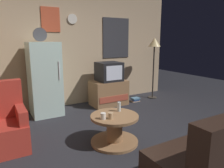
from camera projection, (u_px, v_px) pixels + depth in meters
ground_plane at (136, 144)px, 3.21m from camera, size 12.00×12.00×0.00m
wall_with_art at (76, 47)px, 5.01m from camera, size 5.20×0.12×2.75m
fridge at (45, 79)px, 4.34m from camera, size 0.60×0.62×1.77m
tv_stand at (109, 93)px, 5.09m from camera, size 0.84×0.53×0.59m
crt_tv at (109, 72)px, 4.99m from camera, size 0.54×0.51×0.44m
standing_lamp at (154, 47)px, 5.47m from camera, size 0.32×0.32×1.59m
coffee_table at (114, 129)px, 3.20m from camera, size 0.72×0.72×0.44m
wine_glass at (119, 107)px, 3.32m from camera, size 0.05×0.05×0.15m
mug_ceramic_white at (103, 116)px, 3.00m from camera, size 0.08×0.08×0.09m
mug_ceramic_tan at (111, 116)px, 3.01m from camera, size 0.08×0.08×0.09m
armchair at (0, 126)px, 3.00m from camera, size 0.68×0.68×0.96m
book_stack at (135, 100)px, 5.38m from camera, size 0.22×0.15×0.10m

